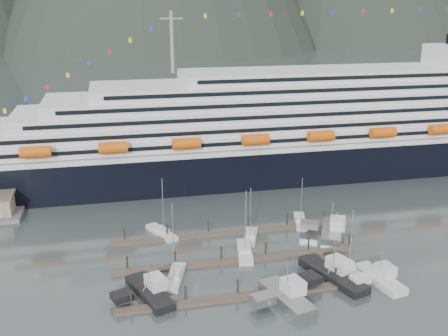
{
  "coord_description": "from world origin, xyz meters",
  "views": [
    {
      "loc": [
        -27.74,
        -85.75,
        47.67
      ],
      "look_at": [
        -3.41,
        22.0,
        13.19
      ],
      "focal_mm": 42.0,
      "sensor_mm": 36.0,
      "label": 1
    }
  ],
  "objects_px": {
    "sailboat_b": "(175,277)",
    "trawler_b": "(286,296)",
    "trawler_a": "(149,292)",
    "sailboat_h": "(346,269)",
    "sailboat_c": "(245,252)",
    "sailboat_g": "(300,221)",
    "sailboat_e": "(162,233)",
    "trawler_c": "(332,274)",
    "sailboat_f": "(250,237)",
    "trawler_e": "(331,230)",
    "trawler_d": "(379,278)",
    "cruise_ship": "(310,132)"
  },
  "relations": [
    {
      "from": "sailboat_g",
      "to": "trawler_b",
      "type": "height_order",
      "value": "sailboat_g"
    },
    {
      "from": "sailboat_b",
      "to": "sailboat_e",
      "type": "distance_m",
      "value": 20.13
    },
    {
      "from": "sailboat_e",
      "to": "trawler_d",
      "type": "xyz_separation_m",
      "value": [
        35.87,
        -29.11,
        0.45
      ]
    },
    {
      "from": "cruise_ship",
      "to": "sailboat_b",
      "type": "height_order",
      "value": "cruise_ship"
    },
    {
      "from": "sailboat_c",
      "to": "sailboat_f",
      "type": "height_order",
      "value": "sailboat_c"
    },
    {
      "from": "sailboat_f",
      "to": "trawler_c",
      "type": "bearing_deg",
      "value": -133.11
    },
    {
      "from": "sailboat_e",
      "to": "trawler_d",
      "type": "distance_m",
      "value": 46.2
    },
    {
      "from": "trawler_b",
      "to": "trawler_e",
      "type": "height_order",
      "value": "trawler_e"
    },
    {
      "from": "sailboat_g",
      "to": "trawler_b",
      "type": "bearing_deg",
      "value": 171.18
    },
    {
      "from": "sailboat_e",
      "to": "sailboat_g",
      "type": "height_order",
      "value": "sailboat_e"
    },
    {
      "from": "trawler_a",
      "to": "trawler_b",
      "type": "height_order",
      "value": "trawler_b"
    },
    {
      "from": "sailboat_b",
      "to": "trawler_a",
      "type": "distance_m",
      "value": 6.99
    },
    {
      "from": "cruise_ship",
      "to": "sailboat_c",
      "type": "height_order",
      "value": "cruise_ship"
    },
    {
      "from": "trawler_a",
      "to": "sailboat_c",
      "type": "bearing_deg",
      "value": -79.97
    },
    {
      "from": "sailboat_f",
      "to": "sailboat_e",
      "type": "bearing_deg",
      "value": 91.13
    },
    {
      "from": "cruise_ship",
      "to": "trawler_b",
      "type": "bearing_deg",
      "value": -114.36
    },
    {
      "from": "sailboat_b",
      "to": "sailboat_g",
      "type": "distance_m",
      "value": 36.86
    },
    {
      "from": "sailboat_g",
      "to": "trawler_b",
      "type": "distance_m",
      "value": 33.97
    },
    {
      "from": "sailboat_e",
      "to": "trawler_c",
      "type": "height_order",
      "value": "sailboat_e"
    },
    {
      "from": "sailboat_h",
      "to": "trawler_c",
      "type": "height_order",
      "value": "sailboat_h"
    },
    {
      "from": "sailboat_f",
      "to": "trawler_a",
      "type": "distance_m",
      "value": 29.57
    },
    {
      "from": "trawler_a",
      "to": "trawler_e",
      "type": "height_order",
      "value": "trawler_e"
    },
    {
      "from": "sailboat_b",
      "to": "cruise_ship",
      "type": "bearing_deg",
      "value": -22.82
    },
    {
      "from": "sailboat_b",
      "to": "trawler_b",
      "type": "relative_size",
      "value": 1.22
    },
    {
      "from": "sailboat_b",
      "to": "trawler_a",
      "type": "relative_size",
      "value": 1.18
    },
    {
      "from": "cruise_ship",
      "to": "trawler_a",
      "type": "height_order",
      "value": "cruise_ship"
    },
    {
      "from": "sailboat_e",
      "to": "sailboat_h",
      "type": "bearing_deg",
      "value": -151.38
    },
    {
      "from": "trawler_c",
      "to": "sailboat_b",
      "type": "bearing_deg",
      "value": 58.7
    },
    {
      "from": "sailboat_b",
      "to": "trawler_e",
      "type": "xyz_separation_m",
      "value": [
        35.58,
        12.3,
        0.57
      ]
    },
    {
      "from": "sailboat_b",
      "to": "sailboat_h",
      "type": "bearing_deg",
      "value": -79.54
    },
    {
      "from": "sailboat_e",
      "to": "trawler_e",
      "type": "distance_m",
      "value": 36.72
    },
    {
      "from": "sailboat_e",
      "to": "sailboat_h",
      "type": "height_order",
      "value": "sailboat_e"
    },
    {
      "from": "sailboat_b",
      "to": "sailboat_g",
      "type": "relative_size",
      "value": 1.37
    },
    {
      "from": "trawler_c",
      "to": "trawler_a",
      "type": "bearing_deg",
      "value": 68.53
    },
    {
      "from": "sailboat_b",
      "to": "sailboat_f",
      "type": "distance_m",
      "value": 22.6
    },
    {
      "from": "trawler_c",
      "to": "trawler_e",
      "type": "xyz_separation_m",
      "value": [
        7.77,
        18.38,
        0.05
      ]
    },
    {
      "from": "trawler_b",
      "to": "trawler_c",
      "type": "xyz_separation_m",
      "value": [
        10.68,
        5.32,
        -0.03
      ]
    },
    {
      "from": "trawler_a",
      "to": "sailboat_h",
      "type": "bearing_deg",
      "value": -108.97
    },
    {
      "from": "sailboat_e",
      "to": "trawler_c",
      "type": "xyz_separation_m",
      "value": [
        28.1,
        -26.21,
        0.54
      ]
    },
    {
      "from": "sailboat_g",
      "to": "trawler_d",
      "type": "relative_size",
      "value": 0.98
    },
    {
      "from": "sailboat_h",
      "to": "trawler_d",
      "type": "bearing_deg",
      "value": -148.31
    },
    {
      "from": "sailboat_c",
      "to": "sailboat_h",
      "type": "distance_m",
      "value": 19.87
    },
    {
      "from": "sailboat_g",
      "to": "trawler_c",
      "type": "bearing_deg",
      "value": -171.95
    },
    {
      "from": "trawler_e",
      "to": "sailboat_e",
      "type": "bearing_deg",
      "value": 101.9
    },
    {
      "from": "sailboat_c",
      "to": "sailboat_f",
      "type": "bearing_deg",
      "value": -12.14
    },
    {
      "from": "sailboat_e",
      "to": "trawler_d",
      "type": "bearing_deg",
      "value": -153.34
    },
    {
      "from": "sailboat_f",
      "to": "trawler_a",
      "type": "height_order",
      "value": "sailboat_f"
    },
    {
      "from": "cruise_ship",
      "to": "sailboat_g",
      "type": "xyz_separation_m",
      "value": [
        -16.44,
        -36.72,
        -11.65
      ]
    },
    {
      "from": "sailboat_e",
      "to": "trawler_d",
      "type": "relative_size",
      "value": 1.16
    },
    {
      "from": "sailboat_b",
      "to": "sailboat_h",
      "type": "distance_m",
      "value": 31.75
    }
  ]
}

